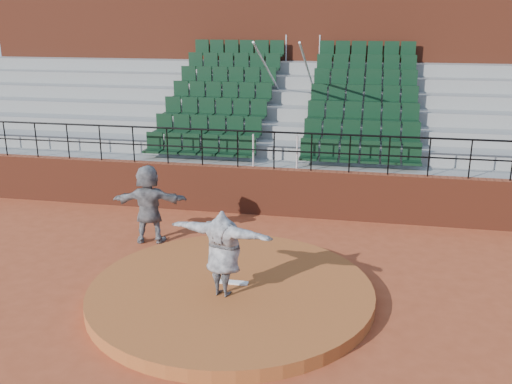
% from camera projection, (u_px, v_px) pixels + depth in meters
% --- Properties ---
extents(ground, '(90.00, 90.00, 0.00)m').
position_uv_depth(ground, '(231.00, 298.00, 11.08)').
color(ground, '#9C4123').
rests_on(ground, ground).
extents(pitchers_mound, '(5.50, 5.50, 0.25)m').
position_uv_depth(pitchers_mound, '(231.00, 292.00, 11.04)').
color(pitchers_mound, '#A05023').
rests_on(pitchers_mound, ground).
extents(pitching_rubber, '(0.60, 0.15, 0.03)m').
position_uv_depth(pitching_rubber, '(233.00, 282.00, 11.14)').
color(pitching_rubber, white).
rests_on(pitching_rubber, pitchers_mound).
extents(boundary_wall, '(24.00, 0.30, 1.30)m').
position_uv_depth(boundary_wall, '(274.00, 192.00, 15.57)').
color(boundary_wall, maroon).
rests_on(boundary_wall, ground).
extents(wall_railing, '(24.04, 0.05, 1.03)m').
position_uv_depth(wall_railing, '(274.00, 142.00, 15.16)').
color(wall_railing, black).
rests_on(wall_railing, boundary_wall).
extents(seating_deck, '(24.00, 5.97, 4.63)m').
position_uv_depth(seating_deck, '(292.00, 137.00, 18.75)').
color(seating_deck, gray).
rests_on(seating_deck, ground).
extents(press_box_facade, '(24.00, 3.00, 7.10)m').
position_uv_depth(press_box_facade, '(307.00, 62.00, 21.83)').
color(press_box_facade, maroon).
rests_on(press_box_facade, ground).
extents(pitcher, '(2.11, 1.01, 1.66)m').
position_uv_depth(pitcher, '(223.00, 253.00, 10.47)').
color(pitcher, black).
rests_on(pitcher, pitchers_mound).
extents(fielder, '(1.86, 0.88, 1.92)m').
position_uv_depth(fielder, '(149.00, 204.00, 13.58)').
color(fielder, black).
rests_on(fielder, ground).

